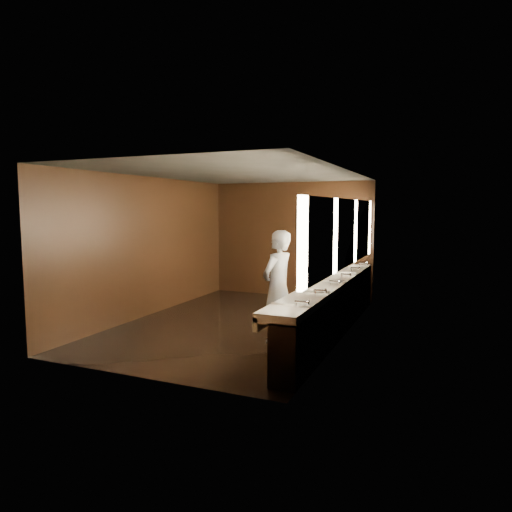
% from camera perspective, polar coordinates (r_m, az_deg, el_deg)
% --- Properties ---
extents(floor, '(6.00, 6.00, 0.00)m').
position_cam_1_polar(floor, '(8.71, -2.11, -8.43)').
color(floor, black).
rests_on(floor, ground).
extents(ceiling, '(4.00, 6.00, 0.02)m').
position_cam_1_polar(ceiling, '(8.46, -2.19, 10.27)').
color(ceiling, '#2D2D2B').
rests_on(ceiling, wall_back).
extents(wall_back, '(4.00, 0.02, 2.80)m').
position_cam_1_polar(wall_back, '(11.25, 4.37, 2.06)').
color(wall_back, black).
rests_on(wall_back, floor).
extents(wall_front, '(4.00, 0.02, 2.80)m').
position_cam_1_polar(wall_front, '(5.91, -14.63, -1.68)').
color(wall_front, black).
rests_on(wall_front, floor).
extents(wall_left, '(0.02, 6.00, 2.80)m').
position_cam_1_polar(wall_left, '(9.49, -13.14, 1.19)').
color(wall_left, black).
rests_on(wall_left, floor).
extents(wall_right, '(0.02, 6.00, 2.80)m').
position_cam_1_polar(wall_right, '(7.83, 11.21, 0.25)').
color(wall_right, black).
rests_on(wall_right, floor).
extents(sink_counter, '(0.55, 5.40, 1.01)m').
position_cam_1_polar(sink_counter, '(8.02, 9.62, -6.14)').
color(sink_counter, black).
rests_on(sink_counter, floor).
extents(mirror_band, '(0.06, 5.03, 1.15)m').
position_cam_1_polar(mirror_band, '(7.81, 11.12, 2.81)').
color(mirror_band, '#FFEBC0').
rests_on(mirror_band, wall_right).
extents(person, '(0.59, 0.75, 1.82)m').
position_cam_1_polar(person, '(7.40, 2.72, -3.81)').
color(person, '#859FC7').
rests_on(person, floor).
extents(trash_bin, '(0.44, 0.44, 0.57)m').
position_cam_1_polar(trash_bin, '(7.82, 7.48, -8.01)').
color(trash_bin, '#232326').
rests_on(trash_bin, floor).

